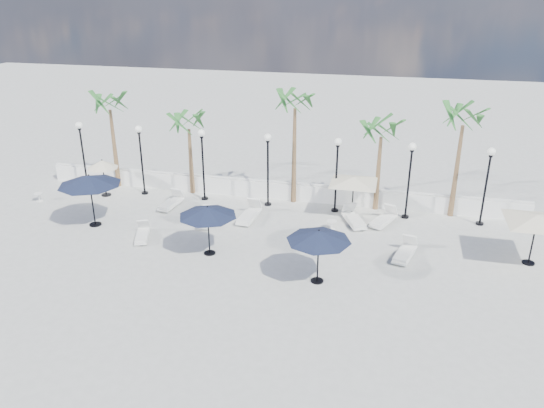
% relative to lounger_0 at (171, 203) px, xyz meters
% --- Properties ---
extents(ground, '(100.00, 100.00, 0.00)m').
position_rel_lounger_0_xyz_m(ground, '(4.83, -5.11, -0.24)').
color(ground, '#999A95').
rests_on(ground, ground).
extents(balustrade, '(26.00, 0.30, 1.01)m').
position_rel_lounger_0_xyz_m(balustrade, '(4.83, 2.39, 0.23)').
color(balustrade, silver).
rests_on(balustrade, ground).
extents(lamppost_0, '(0.36, 0.36, 3.84)m').
position_rel_lounger_0_xyz_m(lamppost_0, '(-5.67, 1.39, 2.25)').
color(lamppost_0, black).
rests_on(lamppost_0, ground).
extents(lamppost_1, '(0.36, 0.36, 3.84)m').
position_rel_lounger_0_xyz_m(lamppost_1, '(-2.17, 1.39, 2.25)').
color(lamppost_1, black).
rests_on(lamppost_1, ground).
extents(lamppost_2, '(0.36, 0.36, 3.84)m').
position_rel_lounger_0_xyz_m(lamppost_2, '(1.33, 1.39, 2.25)').
color(lamppost_2, black).
rests_on(lamppost_2, ground).
extents(lamppost_3, '(0.36, 0.36, 3.84)m').
position_rel_lounger_0_xyz_m(lamppost_3, '(4.83, 1.39, 2.25)').
color(lamppost_3, black).
rests_on(lamppost_3, ground).
extents(lamppost_4, '(0.36, 0.36, 3.84)m').
position_rel_lounger_0_xyz_m(lamppost_4, '(8.33, 1.39, 2.25)').
color(lamppost_4, black).
rests_on(lamppost_4, ground).
extents(lamppost_5, '(0.36, 0.36, 3.84)m').
position_rel_lounger_0_xyz_m(lamppost_5, '(11.83, 1.39, 2.25)').
color(lamppost_5, black).
rests_on(lamppost_5, ground).
extents(lamppost_6, '(0.36, 0.36, 3.84)m').
position_rel_lounger_0_xyz_m(lamppost_6, '(15.33, 1.39, 2.25)').
color(lamppost_6, black).
rests_on(lamppost_6, ground).
extents(palm_0, '(2.60, 2.60, 5.50)m').
position_rel_lounger_0_xyz_m(palm_0, '(-4.17, 2.19, 4.29)').
color(palm_0, brown).
rests_on(palm_0, ground).
extents(palm_1, '(2.60, 2.60, 4.70)m').
position_rel_lounger_0_xyz_m(palm_1, '(0.33, 2.19, 3.52)').
color(palm_1, brown).
rests_on(palm_1, ground).
extents(palm_2, '(2.60, 2.60, 6.10)m').
position_rel_lounger_0_xyz_m(palm_2, '(6.03, 2.19, 4.88)').
color(palm_2, brown).
rests_on(palm_2, ground).
extents(palm_3, '(2.60, 2.60, 4.90)m').
position_rel_lounger_0_xyz_m(palm_3, '(10.33, 2.19, 3.71)').
color(palm_3, brown).
rests_on(palm_3, ground).
extents(palm_4, '(2.60, 2.60, 5.70)m').
position_rel_lounger_0_xyz_m(palm_4, '(14.03, 2.19, 4.49)').
color(palm_4, brown).
rests_on(palm_4, ground).
extents(lounger_0, '(0.81, 1.95, 0.71)m').
position_rel_lounger_0_xyz_m(lounger_0, '(0.00, 0.00, 0.00)').
color(lounger_0, silver).
rests_on(lounger_0, ground).
extents(lounger_1, '(0.80, 1.85, 0.67)m').
position_rel_lounger_0_xyz_m(lounger_1, '(2.49, -1.52, -0.01)').
color(lounger_1, silver).
rests_on(lounger_1, ground).
extents(lounger_2, '(0.82, 2.13, 0.78)m').
position_rel_lounger_0_xyz_m(lounger_2, '(4.37, -0.59, 0.02)').
color(lounger_2, silver).
rests_on(lounger_2, ground).
extents(lounger_3, '(1.09, 1.77, 0.63)m').
position_rel_lounger_0_xyz_m(lounger_3, '(0.22, -3.78, -0.03)').
color(lounger_3, silver).
rests_on(lounger_3, ground).
extents(lounger_4, '(1.39, 2.09, 0.75)m').
position_rel_lounger_0_xyz_m(lounger_4, '(9.42, 0.08, 0.01)').
color(lounger_4, silver).
rests_on(lounger_4, ground).
extents(lounger_5, '(1.34, 2.03, 0.73)m').
position_rel_lounger_0_xyz_m(lounger_5, '(10.82, 0.40, 0.01)').
color(lounger_5, silver).
rests_on(lounger_5, ground).
extents(lounger_6, '(1.08, 2.01, 0.72)m').
position_rel_lounger_0_xyz_m(lounger_6, '(11.83, -2.85, 0.00)').
color(lounger_6, silver).
rests_on(lounger_6, ground).
extents(side_table_0, '(0.46, 0.46, 0.44)m').
position_rel_lounger_0_xyz_m(side_table_0, '(-7.17, -0.88, 0.03)').
color(side_table_0, silver).
rests_on(side_table_0, ground).
extents(side_table_1, '(0.48, 0.48, 0.46)m').
position_rel_lounger_0_xyz_m(side_table_1, '(-0.11, 1.09, 0.04)').
color(side_table_1, silver).
rests_on(side_table_1, ground).
extents(side_table_2, '(0.47, 0.47, 0.46)m').
position_rel_lounger_0_xyz_m(side_table_2, '(8.47, -0.84, 0.04)').
color(side_table_2, silver).
rests_on(side_table_2, ground).
extents(parasol_navy_left, '(2.93, 2.93, 2.59)m').
position_rel_lounger_0_xyz_m(parasol_navy_left, '(-2.66, -2.93, 2.04)').
color(parasol_navy_left, black).
rests_on(parasol_navy_left, ground).
extents(parasol_navy_mid, '(2.49, 2.49, 2.23)m').
position_rel_lounger_0_xyz_m(parasol_navy_mid, '(3.67, -4.42, 1.72)').
color(parasol_navy_mid, black).
rests_on(parasol_navy_mid, ground).
extents(parasol_navy_right, '(2.50, 2.50, 2.24)m').
position_rel_lounger_0_xyz_m(parasol_navy_right, '(8.52, -5.65, 1.73)').
color(parasol_navy_right, black).
rests_on(parasol_navy_right, ground).
extents(parasol_cream_sq_a, '(4.44, 4.44, 2.18)m').
position_rel_lounger_0_xyz_m(parasol_cream_sq_a, '(9.23, 1.09, 1.78)').
color(parasol_cream_sq_a, black).
rests_on(parasol_cream_sq_a, ground).
extents(parasol_cream_sq_b, '(4.75, 4.75, 2.38)m').
position_rel_lounger_0_xyz_m(parasol_cream_sq_b, '(16.83, -2.20, 1.96)').
color(parasol_cream_sq_b, black).
rests_on(parasol_cream_sq_b, ground).
extents(parasol_cream_small, '(1.68, 1.68, 2.06)m').
position_rel_lounger_0_xyz_m(parasol_cream_small, '(-4.13, 0.70, 1.52)').
color(parasol_cream_small, black).
rests_on(parasol_cream_small, ground).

